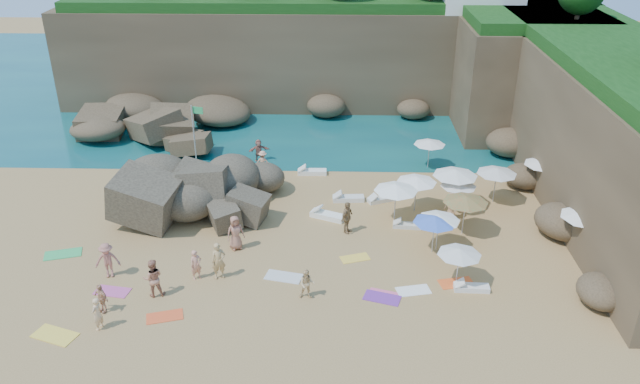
{
  "coord_description": "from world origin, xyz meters",
  "views": [
    {
      "loc": [
        2.86,
        -27.33,
        17.28
      ],
      "look_at": [
        2.0,
        3.0,
        2.0
      ],
      "focal_mm": 35.0,
      "sensor_mm": 36.0,
      "label": 1
    }
  ],
  "objects_px": {
    "flag_pole": "(195,127)",
    "person_stand_4": "(451,206)",
    "parasol_0": "(396,188)",
    "person_stand_2": "(263,162)",
    "person_stand_5": "(259,150)",
    "person_stand_0": "(196,265)",
    "rock_outcrop": "(211,206)",
    "person_stand_6": "(97,314)",
    "lounger_0": "(348,199)",
    "person_stand_3": "(347,218)",
    "parasol_1": "(430,142)",
    "person_stand_1": "(153,278)",
    "parasol_2": "(459,184)"
  },
  "relations": [
    {
      "from": "person_stand_3",
      "to": "person_stand_5",
      "type": "relative_size",
      "value": 1.2
    },
    {
      "from": "flag_pole",
      "to": "person_stand_6",
      "type": "relative_size",
      "value": 2.65
    },
    {
      "from": "person_stand_4",
      "to": "person_stand_6",
      "type": "distance_m",
      "value": 19.36
    },
    {
      "from": "person_stand_0",
      "to": "person_stand_6",
      "type": "xyz_separation_m",
      "value": [
        -3.42,
        -3.86,
        0.01
      ]
    },
    {
      "from": "lounger_0",
      "to": "person_stand_5",
      "type": "height_order",
      "value": "person_stand_5"
    },
    {
      "from": "parasol_0",
      "to": "person_stand_0",
      "type": "height_order",
      "value": "parasol_0"
    },
    {
      "from": "rock_outcrop",
      "to": "person_stand_0",
      "type": "relative_size",
      "value": 4.68
    },
    {
      "from": "parasol_0",
      "to": "parasol_2",
      "type": "distance_m",
      "value": 3.9
    },
    {
      "from": "person_stand_2",
      "to": "person_stand_3",
      "type": "distance_m",
      "value": 9.37
    },
    {
      "from": "person_stand_0",
      "to": "person_stand_3",
      "type": "relative_size",
      "value": 0.84
    },
    {
      "from": "flag_pole",
      "to": "person_stand_4",
      "type": "distance_m",
      "value": 17.5
    },
    {
      "from": "rock_outcrop",
      "to": "person_stand_5",
      "type": "bearing_deg",
      "value": 73.22
    },
    {
      "from": "person_stand_0",
      "to": "lounger_0",
      "type": "bearing_deg",
      "value": 13.46
    },
    {
      "from": "person_stand_5",
      "to": "person_stand_4",
      "type": "bearing_deg",
      "value": -52.79
    },
    {
      "from": "person_stand_0",
      "to": "person_stand_3",
      "type": "distance_m",
      "value": 8.6
    },
    {
      "from": "parasol_1",
      "to": "person_stand_0",
      "type": "relative_size",
      "value": 1.35
    },
    {
      "from": "parasol_2",
      "to": "parasol_1",
      "type": "bearing_deg",
      "value": 97.82
    },
    {
      "from": "parasol_1",
      "to": "person_stand_2",
      "type": "xyz_separation_m",
      "value": [
        -10.92,
        -1.07,
        -1.06
      ]
    },
    {
      "from": "parasol_2",
      "to": "lounger_0",
      "type": "distance_m",
      "value": 6.53
    },
    {
      "from": "parasol_0",
      "to": "person_stand_2",
      "type": "xyz_separation_m",
      "value": [
        -8.09,
        6.38,
        -1.38
      ]
    },
    {
      "from": "parasol_2",
      "to": "rock_outcrop",
      "type": "bearing_deg",
      "value": 179.1
    },
    {
      "from": "parasol_0",
      "to": "person_stand_3",
      "type": "bearing_deg",
      "value": -154.54
    },
    {
      "from": "lounger_0",
      "to": "person_stand_0",
      "type": "height_order",
      "value": "person_stand_0"
    },
    {
      "from": "person_stand_1",
      "to": "person_stand_3",
      "type": "height_order",
      "value": "person_stand_1"
    },
    {
      "from": "person_stand_2",
      "to": "person_stand_1",
      "type": "bearing_deg",
      "value": 81.53
    },
    {
      "from": "parasol_1",
      "to": "parasol_2",
      "type": "relative_size",
      "value": 1.01
    },
    {
      "from": "parasol_1",
      "to": "flag_pole",
      "type": "bearing_deg",
      "value": 179.32
    },
    {
      "from": "parasol_0",
      "to": "person_stand_3",
      "type": "xyz_separation_m",
      "value": [
        -2.68,
        -1.28,
        -1.21
      ]
    },
    {
      "from": "person_stand_0",
      "to": "person_stand_2",
      "type": "relative_size",
      "value": 1.03
    },
    {
      "from": "flag_pole",
      "to": "person_stand_0",
      "type": "distance_m",
      "value": 13.89
    },
    {
      "from": "flag_pole",
      "to": "lounger_0",
      "type": "bearing_deg",
      "value": -27.15
    },
    {
      "from": "person_stand_3",
      "to": "person_stand_6",
      "type": "xyz_separation_m",
      "value": [
        -10.69,
        -8.45,
        -0.14
      ]
    },
    {
      "from": "person_stand_2",
      "to": "person_stand_4",
      "type": "xyz_separation_m",
      "value": [
        11.27,
        -6.06,
        0.08
      ]
    },
    {
      "from": "person_stand_2",
      "to": "person_stand_3",
      "type": "bearing_deg",
      "value": 131.28
    },
    {
      "from": "rock_outcrop",
      "to": "flag_pole",
      "type": "xyz_separation_m",
      "value": [
        -2.0,
        6.12,
        2.64
      ]
    },
    {
      "from": "flag_pole",
      "to": "person_stand_1",
      "type": "height_order",
      "value": "flag_pole"
    },
    {
      "from": "parasol_2",
      "to": "person_stand_4",
      "type": "xyz_separation_m",
      "value": [
        -0.5,
        -0.96,
        -0.96
      ]
    },
    {
      "from": "flag_pole",
      "to": "person_stand_6",
      "type": "bearing_deg",
      "value": -92.44
    },
    {
      "from": "flag_pole",
      "to": "person_stand_3",
      "type": "distance_m",
      "value": 13.46
    },
    {
      "from": "parasol_2",
      "to": "lounger_0",
      "type": "relative_size",
      "value": 1.1
    },
    {
      "from": "flag_pole",
      "to": "person_stand_0",
      "type": "xyz_separation_m",
      "value": [
        2.68,
        -13.5,
        -1.87
      ]
    },
    {
      "from": "rock_outcrop",
      "to": "person_stand_2",
      "type": "height_order",
      "value": "person_stand_2"
    },
    {
      "from": "parasol_0",
      "to": "person_stand_4",
      "type": "distance_m",
      "value": 3.44
    },
    {
      "from": "flag_pole",
      "to": "person_stand_2",
      "type": "bearing_deg",
      "value": -15.44
    },
    {
      "from": "flag_pole",
      "to": "person_stand_5",
      "type": "xyz_separation_m",
      "value": [
        4.05,
        0.65,
        -1.88
      ]
    },
    {
      "from": "person_stand_5",
      "to": "person_stand_6",
      "type": "bearing_deg",
      "value": -123.55
    },
    {
      "from": "rock_outcrop",
      "to": "parasol_1",
      "type": "relative_size",
      "value": 3.46
    },
    {
      "from": "person_stand_1",
      "to": "person_stand_5",
      "type": "xyz_separation_m",
      "value": [
        3.03,
        15.56,
        -0.18
      ]
    },
    {
      "from": "rock_outcrop",
      "to": "person_stand_1",
      "type": "height_order",
      "value": "person_stand_1"
    },
    {
      "from": "person_stand_3",
      "to": "lounger_0",
      "type": "bearing_deg",
      "value": 28.64
    }
  ]
}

